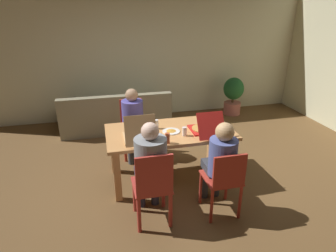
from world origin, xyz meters
The scene contains 19 objects.
ground_plane centered at (0.00, 0.00, 0.00)m, with size 20.00×20.00×0.00m, color brown.
back_wall centered at (0.00, 2.78, 1.49)m, with size 7.50×0.12×2.97m, color beige.
dining_table centered at (0.00, 0.00, 0.65)m, with size 1.75×0.92×0.77m.
chair_0 centered at (0.42, -0.94, 0.51)m, with size 0.41×0.43×0.88m.
person_0 centered at (0.42, -0.80, 0.70)m, with size 0.33×0.52×1.18m.
chair_1 centered at (-0.42, -0.90, 0.51)m, with size 0.43×0.44×0.96m.
person_1 centered at (-0.42, -0.77, 0.74)m, with size 0.36×0.50×1.25m.
chair_2 centered at (-0.42, 0.91, 0.50)m, with size 0.39×0.43×0.94m.
person_2 centered at (-0.42, 0.77, 0.70)m, with size 0.35×0.50×1.17m.
pizza_box_0 centered at (-0.46, -0.19, 0.82)m, with size 0.38×0.48×0.39m.
pizza_box_1 centered at (0.46, -0.15, 0.82)m, with size 0.36×0.55×0.34m.
plate_0 centered at (0.01, -0.04, 0.78)m, with size 0.24×0.24×0.03m.
plate_1 centered at (-0.35, 0.30, 0.78)m, with size 0.21×0.21×0.03m.
drinking_glass_0 centered at (0.76, 0.20, 0.83)m, with size 0.07×0.07×0.12m, color #E0C661.
drinking_glass_1 centered at (-0.17, 0.11, 0.83)m, with size 0.06×0.06×0.13m, color silver.
drinking_glass_2 centered at (0.15, -0.21, 0.83)m, with size 0.06×0.06×0.12m, color silver.
drinking_glass_3 centered at (-0.12, -0.38, 0.84)m, with size 0.06×0.06×0.14m, color #BB502C.
couch centered at (-0.62, 2.03, 0.28)m, with size 2.17×0.81×0.79m.
potted_plant centered at (2.08, 2.30, 0.48)m, with size 0.46×0.46×0.86m.
Camera 1 is at (-0.88, -3.56, 2.39)m, focal length 30.81 mm.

